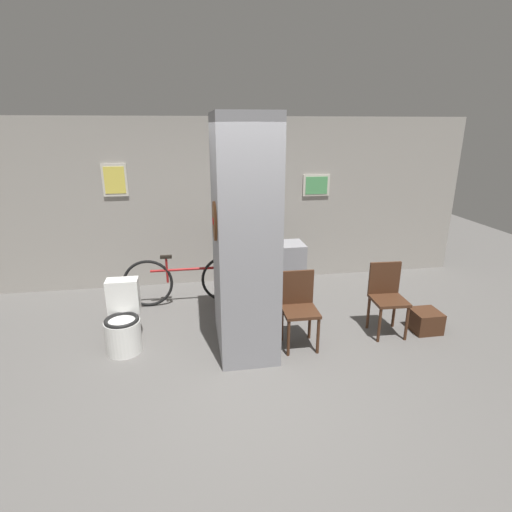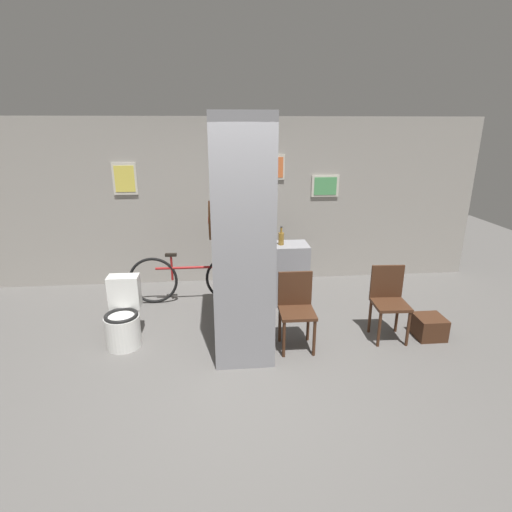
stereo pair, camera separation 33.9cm
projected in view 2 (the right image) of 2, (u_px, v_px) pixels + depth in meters
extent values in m
plane|color=#5B5956|center=(242.00, 369.00, 4.25)|extent=(14.00, 14.00, 0.00)
cube|color=gray|center=(231.00, 203.00, 6.33)|extent=(8.00, 0.06, 2.60)
cube|color=beige|center=(125.00, 179.00, 6.02)|extent=(0.36, 0.02, 0.48)
cube|color=#E0CC4C|center=(125.00, 179.00, 6.01)|extent=(0.30, 0.01, 0.39)
cube|color=beige|center=(325.00, 186.00, 6.34)|extent=(0.44, 0.02, 0.34)
cube|color=#4C9959|center=(325.00, 186.00, 6.33)|extent=(0.36, 0.01, 0.28)
cube|color=beige|center=(276.00, 167.00, 6.18)|extent=(0.28, 0.02, 0.38)
cube|color=#D86633|center=(276.00, 167.00, 6.17)|extent=(0.23, 0.01, 0.31)
cube|color=gray|center=(241.00, 238.00, 4.37)|extent=(0.63, 1.10, 2.60)
cylinder|color=#593319|center=(210.00, 220.00, 4.05)|extent=(0.03, 0.40, 0.40)
cylinder|color=red|center=(209.00, 220.00, 4.05)|extent=(0.01, 0.07, 0.07)
cube|color=gray|center=(267.00, 274.00, 5.72)|extent=(1.15, 0.44, 0.88)
cylinder|color=white|center=(123.00, 331.00, 4.64)|extent=(0.40, 0.40, 0.38)
torus|color=black|center=(121.00, 316.00, 4.57)|extent=(0.38, 0.38, 0.04)
cube|color=white|center=(124.00, 292.00, 4.76)|extent=(0.36, 0.20, 0.40)
cylinder|color=#422616|center=(284.00, 339.00, 4.41)|extent=(0.04, 0.04, 0.43)
cylinder|color=#422616|center=(314.00, 338.00, 4.44)|extent=(0.04, 0.04, 0.43)
cylinder|color=#422616|center=(280.00, 325.00, 4.73)|extent=(0.04, 0.04, 0.43)
cylinder|color=#422616|center=(308.00, 324.00, 4.76)|extent=(0.04, 0.04, 0.43)
cube|color=#422616|center=(297.00, 313.00, 4.51)|extent=(0.40, 0.40, 0.04)
cube|color=#422616|center=(295.00, 288.00, 4.61)|extent=(0.39, 0.04, 0.41)
cylinder|color=#422616|center=(379.00, 330.00, 4.62)|extent=(0.04, 0.04, 0.43)
cylinder|color=#422616|center=(408.00, 329.00, 4.64)|extent=(0.04, 0.04, 0.43)
cylinder|color=#422616|center=(370.00, 316.00, 4.94)|extent=(0.04, 0.04, 0.43)
cylinder|color=#422616|center=(397.00, 316.00, 4.96)|extent=(0.04, 0.04, 0.43)
cube|color=#422616|center=(390.00, 305.00, 4.72)|extent=(0.41, 0.41, 0.04)
cube|color=#422616|center=(387.00, 281.00, 4.82)|extent=(0.40, 0.05, 0.41)
torus|color=black|center=(153.00, 281.00, 5.72)|extent=(0.70, 0.04, 0.70)
torus|color=black|center=(230.00, 278.00, 5.82)|extent=(0.70, 0.04, 0.70)
cylinder|color=maroon|center=(191.00, 268.00, 5.72)|extent=(1.01, 0.04, 0.04)
cylinder|color=maroon|center=(172.00, 268.00, 5.69)|extent=(0.03, 0.03, 0.36)
cylinder|color=maroon|center=(226.00, 267.00, 5.76)|extent=(0.03, 0.03, 0.33)
cube|color=black|center=(171.00, 255.00, 5.63)|extent=(0.16, 0.06, 0.04)
cylinder|color=#262626|center=(225.00, 256.00, 5.71)|extent=(0.03, 0.42, 0.03)
cylinder|color=olive|center=(281.00, 239.00, 5.55)|extent=(0.08, 0.08, 0.17)
cylinder|color=olive|center=(281.00, 230.00, 5.51)|extent=(0.03, 0.03, 0.07)
sphere|color=#333333|center=(281.00, 227.00, 5.50)|extent=(0.03, 0.03, 0.03)
cube|color=#422616|center=(429.00, 327.00, 4.86)|extent=(0.33, 0.33, 0.27)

